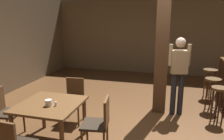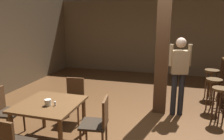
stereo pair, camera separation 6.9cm
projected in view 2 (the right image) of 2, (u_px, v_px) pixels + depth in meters
The scene contains 13 objects.
ground_plane at pixel (140, 127), 4.35m from camera, with size 10.80×10.80×0.00m, color brown.
wall_back at pixel (160, 37), 8.22m from camera, with size 8.00×0.10×2.80m, color #756047.
pillar at pixel (162, 51), 4.77m from camera, with size 0.28×0.28×2.80m, color #4C301C.
dining_table at pixel (50, 109), 3.68m from camera, with size 1.00×1.00×0.73m.
chair_east at pixel (98, 121), 3.49m from camera, with size 0.48×0.48×0.89m.
chair_north at pixel (74, 97), 4.53m from camera, with size 0.46×0.46×0.89m.
chair_west at pixel (4, 109), 3.94m from camera, with size 0.47×0.47×0.89m.
napkin_cup at pixel (48, 102), 3.54m from camera, with size 0.11×0.11×0.10m, color silver.
salt_shaker at pixel (55, 104), 3.53m from camera, with size 0.03×0.03×0.07m, color silver.
standing_person at pixel (179, 71), 4.68m from camera, with size 0.47×0.28×1.72m.
bar_stool_near at pixel (220, 97), 4.44m from camera, with size 0.33×0.33×0.74m.
bar_stool_mid at pixel (214, 87), 5.02m from camera, with size 0.36×0.36×0.76m.
bar_stool_far at pixel (211, 77), 5.80m from camera, with size 0.37×0.37×0.78m.
Camera 2 is at (0.57, -3.96, 2.12)m, focal length 35.00 mm.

